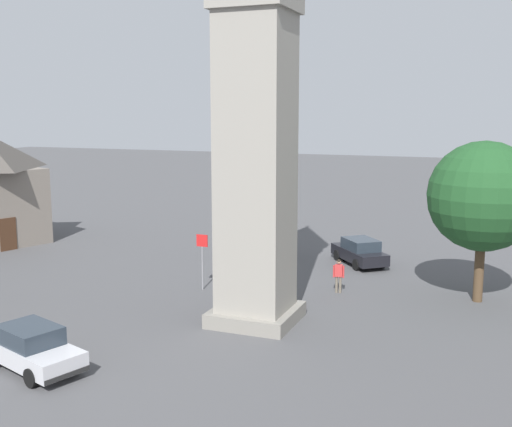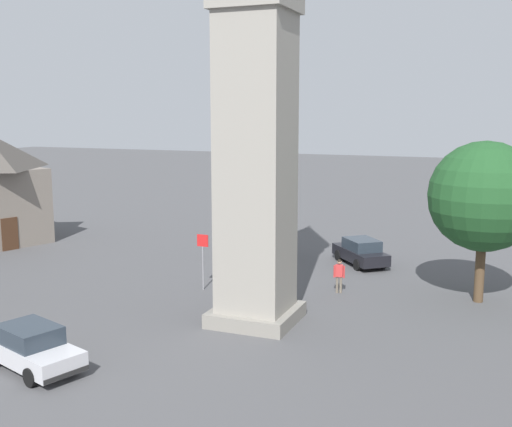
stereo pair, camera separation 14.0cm
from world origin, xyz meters
name	(u,v)px [view 1 (the left image)]	position (x,y,z in m)	size (l,w,h in m)	color
ground_plane	(256,321)	(0.00, 0.00, 0.00)	(200.00, 200.00, 0.00)	#4C4C4F
car_blue_kerb	(360,252)	(-1.91, -11.47, 0.76)	(3.94, 4.25, 1.53)	black
car_silver_kerb	(256,244)	(4.49, -11.28, 0.76)	(2.20, 4.31, 1.53)	white
car_red_corner	(32,348)	(5.33, 7.45, 0.76)	(4.45, 2.92, 1.53)	silver
pedestrian	(339,273)	(-2.20, -5.41, 1.01)	(0.56, 0.27, 1.69)	#706656
tree	(483,196)	(-8.61, -6.47, 4.96)	(5.06, 5.06, 7.51)	brown
road_sign	(202,252)	(4.23, -3.43, 1.90)	(0.60, 0.07, 2.80)	gray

